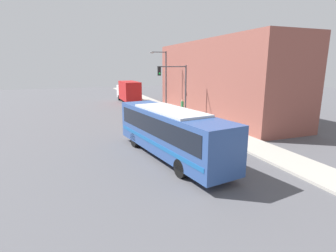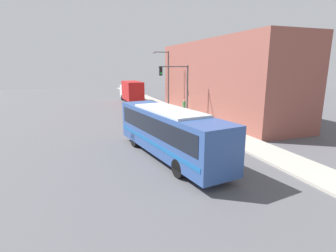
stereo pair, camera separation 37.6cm
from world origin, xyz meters
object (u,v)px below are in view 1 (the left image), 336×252
object	(u,v)px
traffic_light_pole	(177,83)
pedestrian_near_corner	(182,107)
fire_hydrant	(221,131)
parking_meter	(190,113)
city_bus	(170,130)
delivery_truck	(128,91)
street_lamp	(164,76)

from	to	relation	value
traffic_light_pole	pedestrian_near_corner	xyz separation A→B (m)	(1.79, 2.46, -3.01)
fire_hydrant	parking_meter	distance (m)	6.02
city_bus	parking_meter	bearing A→B (deg)	48.77
fire_hydrant	parking_meter	bearing A→B (deg)	90.00
city_bus	pedestrian_near_corner	world-z (taller)	city_bus
delivery_truck	street_lamp	distance (m)	10.61
traffic_light_pole	parking_meter	xyz separation A→B (m)	(0.92, -1.54, -3.02)
city_bus	street_lamp	bearing A→B (deg)	62.24
fire_hydrant	pedestrian_near_corner	distance (m)	10.04
delivery_truck	fire_hydrant	size ratio (longest dim) A/B	11.82
delivery_truck	fire_hydrant	world-z (taller)	delivery_truck
street_lamp	pedestrian_near_corner	size ratio (longest dim) A/B	4.27
fire_hydrant	traffic_light_pole	world-z (taller)	traffic_light_pole
delivery_truck	pedestrian_near_corner	distance (m)	14.29
city_bus	pedestrian_near_corner	xyz separation A→B (m)	(6.72, 13.30, -0.80)
city_bus	fire_hydrant	world-z (taller)	city_bus
parking_meter	street_lamp	xyz separation A→B (m)	(-0.02, 7.90, 3.49)
fire_hydrant	traffic_light_pole	xyz separation A→B (m)	(-0.92, 7.53, 3.54)
parking_meter	street_lamp	distance (m)	8.64
parking_meter	delivery_truck	bearing A→B (deg)	98.25
street_lamp	pedestrian_near_corner	bearing A→B (deg)	-77.17
city_bus	traffic_light_pole	distance (m)	12.11
fire_hydrant	pedestrian_near_corner	bearing A→B (deg)	85.04
traffic_light_pole	pedestrian_near_corner	size ratio (longest dim) A/B	3.29
street_lamp	parking_meter	bearing A→B (deg)	-89.83
city_bus	parking_meter	size ratio (longest dim) A/B	8.55
street_lamp	pedestrian_near_corner	distance (m)	5.31
city_bus	fire_hydrant	bearing A→B (deg)	20.44
traffic_light_pole	street_lamp	bearing A→B (deg)	81.95
delivery_truck	parking_meter	distance (m)	18.04
parking_meter	fire_hydrant	bearing A→B (deg)	-90.00
city_bus	traffic_light_pole	bearing A→B (deg)	56.49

